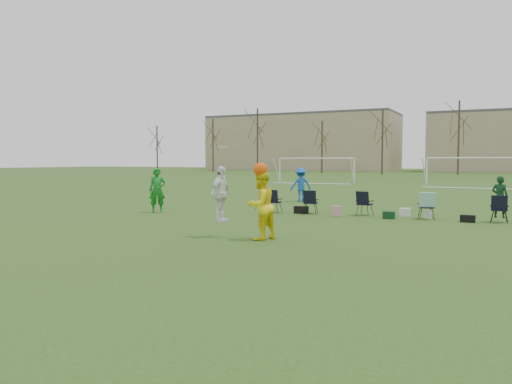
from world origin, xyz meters
The scene contains 9 objects.
ground centered at (0.00, 0.00, 0.00)m, with size 260.00×260.00×0.00m, color #274C17.
fielder_green_near centered at (-7.05, 5.46, 0.94)m, with size 0.69×0.45×1.88m, color #147420.
fielder_blue centered at (-3.69, 13.43, 0.90)m, with size 1.17×0.67×1.81m, color blue.
center_contest centered at (-0.42, 0.84, 1.07)m, with size 1.91×1.11×2.59m.
sideline_setup centered at (1.93, 7.98, 0.50)m, with size 9.13×1.54×1.65m.
goal_left centered at (-10.00, 34.00, 1.92)m, with size 7.39×0.76×2.46m.
goal_mid centered at (4.00, 32.00, 1.92)m, with size 7.40×0.63×2.46m.
tree_line centered at (0.24, 69.85, 5.09)m, with size 110.28×3.28×11.40m.
building_row centered at (6.73, 96.00, 5.99)m, with size 126.00×16.00×13.00m.
Camera 1 is at (5.84, -11.46, 2.18)m, focal length 35.00 mm.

